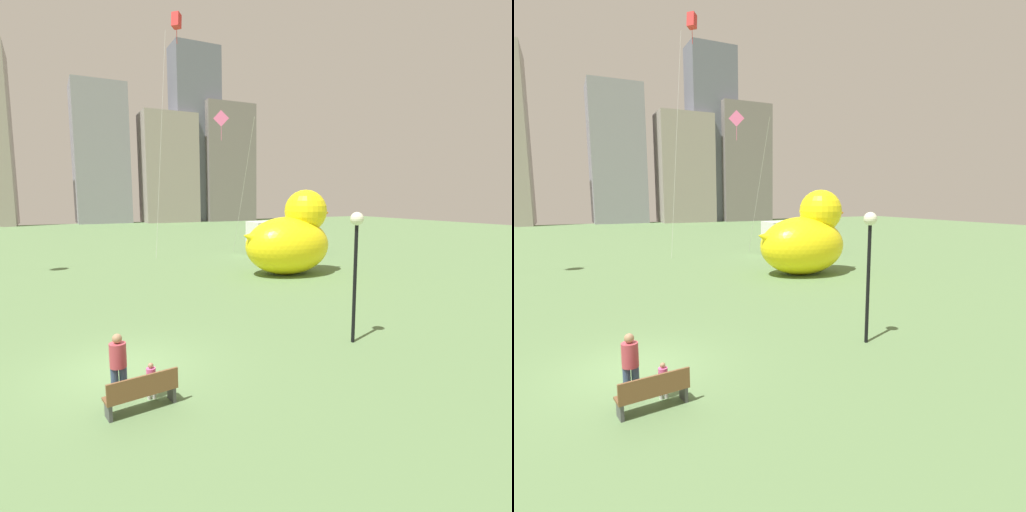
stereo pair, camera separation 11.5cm
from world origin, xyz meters
TOP-DOWN VIEW (x-y plane):
  - ground_plane at (0.00, 0.00)m, footprint 140.00×140.00m
  - park_bench at (-0.02, -2.57)m, footprint 1.71×0.68m
  - person_adult at (-0.40, -1.70)m, footprint 0.40×0.40m
  - person_child at (0.29, -2.10)m, footprint 0.23×0.23m
  - giant_inflatable_duck at (12.04, 10.44)m, footprint 6.47×4.15m
  - lamppost at (7.32, -1.23)m, footprint 0.44×0.44m
  - box_truck at (16.09, 18.66)m, footprint 5.83×2.45m
  - city_skyline at (14.88, 70.47)m, footprint 50.84×13.52m
  - kite_pink at (11.33, 19.69)m, footprint 2.60×3.92m
  - kite_red at (8.22, 21.49)m, footprint 2.77×2.80m

SIDE VIEW (x-z plane):
  - ground_plane at x=0.00m, z-range 0.00..0.00m
  - park_bench at x=-0.02m, z-range 0.03..0.93m
  - person_child at x=0.29m, z-range 0.05..0.97m
  - person_adult at x=-0.40m, z-range 0.08..1.73m
  - box_truck at x=16.09m, z-range 0.02..2.87m
  - giant_inflatable_duck at x=12.04m, z-range -0.40..4.96m
  - lamppost at x=7.32m, z-range 1.11..5.54m
  - kite_pink at x=11.33m, z-range 4.72..16.44m
  - city_skyline at x=14.88m, z-range -3.60..30.27m
  - kite_red at x=8.22m, z-range 8.75..27.82m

